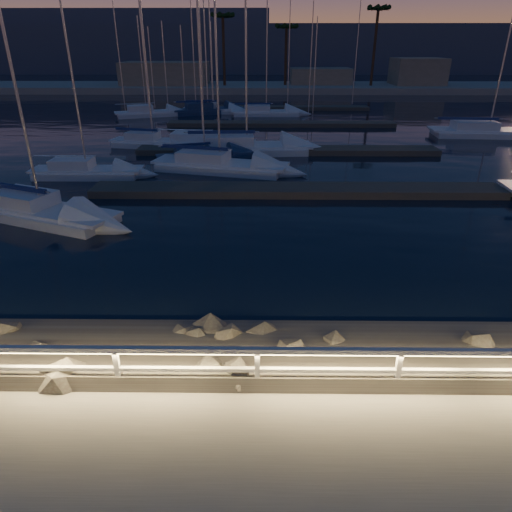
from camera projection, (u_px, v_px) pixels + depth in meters
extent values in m
plane|color=#A19B91|center=(349.00, 389.00, 9.93)|extent=(400.00, 400.00, 0.00)
cube|color=#A19B91|center=(374.00, 495.00, 7.71)|extent=(240.00, 5.00, 0.20)
cube|color=#69655A|center=(337.00, 357.00, 11.41)|extent=(240.00, 3.45, 1.29)
plane|color=black|center=(272.00, 87.00, 82.58)|extent=(320.00, 320.00, 0.00)
plane|color=black|center=(344.00, 429.00, 10.44)|extent=(400.00, 400.00, 0.00)
cube|color=white|center=(117.00, 369.00, 9.76)|extent=(0.11, 0.11, 1.00)
cube|color=white|center=(257.00, 370.00, 9.73)|extent=(0.11, 0.11, 1.00)
cube|color=white|center=(398.00, 371.00, 9.70)|extent=(0.11, 0.11, 1.00)
cube|color=white|center=(353.00, 351.00, 9.50)|extent=(44.00, 0.12, 0.12)
cube|color=white|center=(351.00, 370.00, 9.71)|extent=(44.00, 0.09, 0.09)
cube|color=#E1C065|center=(353.00, 355.00, 9.52)|extent=(44.00, 0.04, 0.03)
sphere|color=#69655A|center=(124.00, 338.00, 12.33)|extent=(1.07, 1.07, 1.07)
sphere|color=#69655A|center=(427.00, 369.00, 10.61)|extent=(0.72, 0.72, 0.72)
cube|color=#565047|center=(297.00, 190.00, 24.58)|extent=(22.00, 2.00, 0.40)
cube|color=#565047|center=(287.00, 150.00, 33.63)|extent=(22.00, 2.00, 0.40)
cube|color=#565047|center=(281.00, 124.00, 44.49)|extent=(22.00, 2.00, 0.40)
cube|color=#565047|center=(277.00, 108.00, 55.35)|extent=(22.00, 2.00, 0.40)
cube|color=#A19B91|center=(273.00, 88.00, 76.98)|extent=(160.00, 14.00, 1.20)
cube|color=gray|center=(166.00, 75.00, 76.32)|extent=(14.00, 8.00, 4.00)
cube|color=gray|center=(320.00, 78.00, 77.17)|extent=(10.00, 6.00, 3.00)
cube|color=gray|center=(417.00, 74.00, 75.76)|extent=(8.00, 7.00, 4.60)
cylinder|color=#432F1F|center=(224.00, 50.00, 72.77)|extent=(0.44, 0.44, 10.50)
cylinder|color=#432F1F|center=(286.00, 55.00, 73.89)|extent=(0.44, 0.44, 9.00)
cylinder|color=#432F1F|center=(375.00, 47.00, 72.31)|extent=(0.44, 0.44, 11.50)
cube|color=#3B445B|center=(269.00, 53.00, 125.88)|extent=(220.00, 30.00, 14.00)
cube|color=#3B445B|center=(65.00, 45.00, 134.69)|extent=(120.00, 25.00, 18.00)
cube|color=white|center=(88.00, 175.00, 27.68)|extent=(6.11, 2.06, 0.52)
cube|color=white|center=(87.00, 169.00, 27.54)|extent=(6.62, 1.76, 0.14)
cube|color=white|center=(72.00, 164.00, 27.41)|extent=(2.38, 1.54, 0.61)
cylinder|color=#A8A8AD|center=(72.00, 73.00, 25.25)|extent=(0.11, 0.11, 10.60)
cylinder|color=#A8A8AD|center=(64.00, 156.00, 27.21)|extent=(3.82, 0.09, 0.08)
cube|color=white|center=(43.00, 216.00, 21.10)|extent=(7.50, 4.91, 0.56)
cube|color=white|center=(41.00, 209.00, 20.95)|extent=(7.92, 4.81, 0.15)
cube|color=white|center=(24.00, 199.00, 21.15)|extent=(3.24, 2.70, 0.66)
cylinder|color=#A8A8AD|center=(10.00, 60.00, 18.27)|extent=(0.12, 0.12, 12.39)
cylinder|color=#A8A8AD|center=(13.00, 187.00, 21.11)|extent=(4.16, 1.77, 0.08)
cube|color=white|center=(220.00, 169.00, 29.01)|extent=(8.33, 4.53, 0.57)
cube|color=white|center=(220.00, 163.00, 28.85)|extent=(8.87, 4.31, 0.16)
cube|color=white|center=(203.00, 156.00, 28.96)|extent=(3.48, 2.68, 0.67)
cylinder|color=#A8A8AD|center=(216.00, 41.00, 25.88)|extent=(0.12, 0.12, 13.75)
cylinder|color=#A8A8AD|center=(195.00, 147.00, 28.86)|extent=(4.81, 1.31, 0.08)
cube|color=white|center=(154.00, 145.00, 35.57)|extent=(6.54, 3.34, 0.53)
cube|color=white|center=(153.00, 141.00, 35.42)|extent=(6.98, 3.14, 0.14)
cube|color=white|center=(143.00, 136.00, 35.45)|extent=(2.70, 2.03, 0.63)
cylinder|color=#A8A8AD|center=(146.00, 64.00, 33.08)|extent=(0.12, 0.12, 10.83)
cylinder|color=#A8A8AD|center=(137.00, 129.00, 35.33)|extent=(3.83, 0.89, 0.08)
cube|color=navy|center=(205.00, 158.00, 31.54)|extent=(6.33, 3.92, 0.47)
cube|color=navy|center=(205.00, 154.00, 31.42)|extent=(6.70, 3.81, 0.13)
cube|color=navy|center=(193.00, 151.00, 31.04)|extent=(2.71, 2.21, 0.55)
cylinder|color=#A8A8AD|center=(201.00, 71.00, 29.16)|extent=(0.10, 0.10, 10.43)
cylinder|color=#A8A8AD|center=(186.00, 145.00, 30.73)|extent=(3.56, 1.34, 0.07)
cube|color=white|center=(247.00, 151.00, 33.72)|extent=(8.92, 3.43, 0.63)
cube|color=white|center=(247.00, 145.00, 33.55)|extent=(9.62, 3.04, 0.17)
cube|color=white|center=(230.00, 140.00, 33.33)|extent=(3.53, 2.39, 0.75)
cylinder|color=#A8A8AD|center=(246.00, 28.00, 30.27)|extent=(0.14, 0.14, 15.21)
cylinder|color=#A8A8AD|center=(222.00, 132.00, 33.06)|extent=(5.47, 0.41, 0.09)
cube|color=white|center=(150.00, 115.00, 50.31)|extent=(7.19, 4.52, 0.58)
cube|color=white|center=(149.00, 112.00, 50.15)|extent=(7.60, 4.40, 0.16)
cube|color=white|center=(140.00, 108.00, 49.70)|extent=(3.08, 2.53, 0.68)
cylinder|color=#A8A8AD|center=(144.00, 52.00, 47.58)|extent=(0.13, 0.13, 11.85)
cylinder|color=#A8A8AD|center=(135.00, 104.00, 49.33)|extent=(4.03, 1.57, 0.08)
cube|color=white|center=(204.00, 146.00, 35.15)|extent=(7.41, 3.13, 0.56)
cube|color=white|center=(204.00, 142.00, 35.00)|extent=(7.97, 2.84, 0.15)
cube|color=white|center=(191.00, 137.00, 34.95)|extent=(2.97, 2.08, 0.66)
cylinder|color=#A8A8AD|center=(199.00, 51.00, 32.30)|extent=(0.12, 0.12, 12.50)
cylinder|color=#A8A8AD|center=(184.00, 130.00, 34.79)|extent=(4.48, 0.55, 0.08)
cube|color=white|center=(266.00, 114.00, 50.89)|extent=(7.26, 2.59, 0.52)
cube|color=white|center=(266.00, 111.00, 50.75)|extent=(7.85, 2.24, 0.14)
cube|color=white|center=(257.00, 108.00, 50.60)|extent=(2.84, 1.87, 0.61)
cylinder|color=#A8A8AD|center=(267.00, 49.00, 48.05)|extent=(0.11, 0.11, 12.49)
cylinder|color=#A8A8AD|center=(253.00, 104.00, 50.39)|extent=(4.50, 0.19, 0.08)
cube|color=white|center=(488.00, 135.00, 39.65)|extent=(9.33, 3.76, 0.61)
cube|color=white|center=(489.00, 130.00, 39.49)|extent=(10.05, 3.36, 0.17)
cube|color=white|center=(475.00, 125.00, 39.43)|extent=(3.72, 2.56, 0.72)
cylinder|color=#A8A8AD|center=(511.00, 26.00, 36.07)|extent=(0.13, 0.13, 15.83)
cylinder|color=#A8A8AD|center=(468.00, 118.00, 39.24)|extent=(5.69, 0.54, 0.09)
cube|color=white|center=(213.00, 112.00, 52.62)|extent=(6.51, 2.42, 0.54)
cube|color=white|center=(213.00, 109.00, 52.48)|extent=(7.03, 2.12, 0.15)
cube|color=white|center=(205.00, 105.00, 52.37)|extent=(2.56, 1.71, 0.64)
cylinder|color=#A8A8AD|center=(211.00, 55.00, 50.06)|extent=(0.12, 0.12, 11.15)
cylinder|color=#A8A8AD|center=(201.00, 101.00, 52.18)|extent=(4.01, 0.25, 0.08)
cube|color=navy|center=(208.00, 112.00, 52.29)|extent=(7.85, 4.93, 0.58)
cube|color=navy|center=(208.00, 109.00, 52.13)|extent=(8.30, 4.80, 0.16)
cube|color=navy|center=(199.00, 106.00, 51.66)|extent=(3.37, 2.76, 0.69)
cylinder|color=#A8A8AD|center=(205.00, 46.00, 49.34)|extent=(0.13, 0.13, 12.93)
cylinder|color=#A8A8AD|center=(194.00, 101.00, 51.27)|extent=(4.39, 1.71, 0.08)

